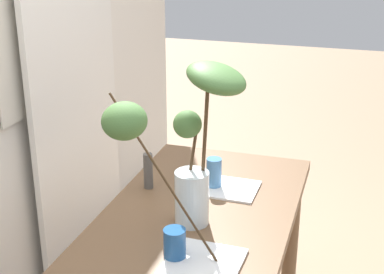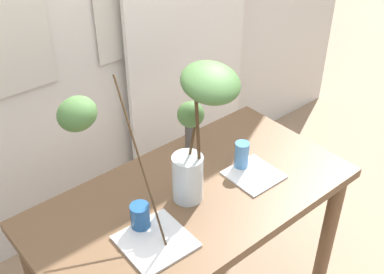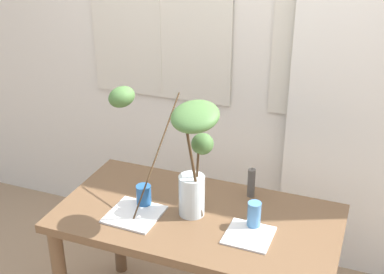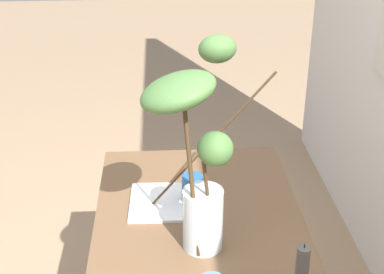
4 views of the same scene
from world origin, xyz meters
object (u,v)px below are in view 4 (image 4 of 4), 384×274
object	(u,v)px
drinking_glass_blue_left	(192,190)
pillar_candle	(302,270)
plate_square_left	(165,202)
vase_with_branches	(198,142)

from	to	relation	value
drinking_glass_blue_left	pillar_candle	size ratio (longest dim) A/B	0.66
drinking_glass_blue_left	plate_square_left	bearing A→B (deg)	-92.30
plate_square_left	pillar_candle	distance (m)	0.63
drinking_glass_blue_left	plate_square_left	distance (m)	0.11
drinking_glass_blue_left	vase_with_branches	bearing A→B (deg)	1.49
drinking_glass_blue_left	plate_square_left	size ratio (longest dim) A/B	0.45
plate_square_left	drinking_glass_blue_left	bearing A→B (deg)	87.70
vase_with_branches	pillar_candle	xyz separation A→B (m)	(0.27, 0.28, -0.28)
vase_with_branches	pillar_candle	distance (m)	0.48
vase_with_branches	drinking_glass_blue_left	bearing A→B (deg)	-178.51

